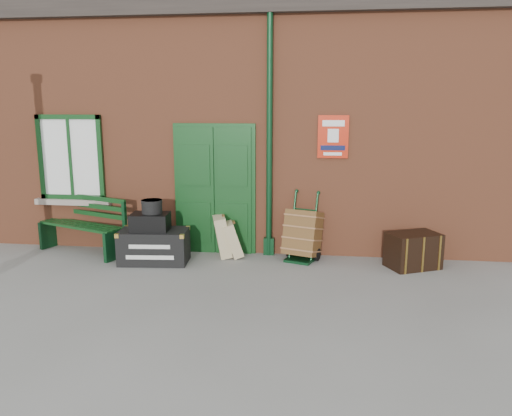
% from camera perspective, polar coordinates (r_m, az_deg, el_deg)
% --- Properties ---
extents(ground, '(80.00, 80.00, 0.00)m').
position_cam_1_polar(ground, '(7.51, -4.63, -8.32)').
color(ground, gray).
rests_on(ground, ground).
extents(station_building, '(10.30, 4.30, 4.36)m').
position_cam_1_polar(station_building, '(10.51, -0.90, 9.52)').
color(station_building, '#984F31').
rests_on(station_building, ground).
extents(bench, '(1.73, 1.09, 1.03)m').
position_cam_1_polar(bench, '(9.31, -19.00, -1.65)').
color(bench, '#0F3915').
rests_on(bench, ground).
extents(houdini_trunk, '(1.15, 0.70, 0.55)m').
position_cam_1_polar(houdini_trunk, '(8.43, -11.56, -4.29)').
color(houdini_trunk, black).
rests_on(houdini_trunk, ground).
extents(strongbox, '(0.64, 0.49, 0.28)m').
position_cam_1_polar(strongbox, '(8.35, -12.01, -1.54)').
color(strongbox, black).
rests_on(strongbox, houdini_trunk).
extents(hatbox, '(0.36, 0.36, 0.22)m').
position_cam_1_polar(hatbox, '(8.31, -11.82, 0.17)').
color(hatbox, black).
rests_on(hatbox, strongbox).
extents(suitcase_back, '(0.43, 0.56, 0.71)m').
position_cam_1_polar(suitcase_back, '(8.60, -3.87, -3.21)').
color(suitcase_back, tan).
rests_on(suitcase_back, ground).
extents(suitcase_front, '(0.46, 0.52, 0.62)m').
position_cam_1_polar(suitcase_front, '(8.58, -2.69, -3.57)').
color(suitcase_front, tan).
rests_on(suitcase_front, ground).
extents(porter_trolley, '(0.71, 0.74, 1.14)m').
position_cam_1_polar(porter_trolley, '(8.41, 5.35, -2.99)').
color(porter_trolley, '#0C3318').
rests_on(porter_trolley, ground).
extents(dark_trunk, '(0.93, 0.80, 0.57)m').
position_cam_1_polar(dark_trunk, '(8.39, 17.52, -4.64)').
color(dark_trunk, black).
rests_on(dark_trunk, ground).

